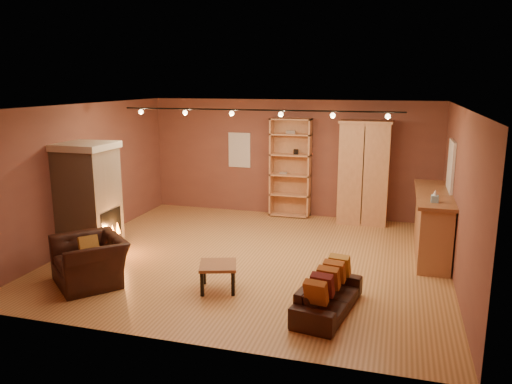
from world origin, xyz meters
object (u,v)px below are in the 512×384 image
(loveseat, at_px, (328,290))
(armchair, at_px, (89,253))
(bookcase, at_px, (291,167))
(fireplace, at_px, (89,199))
(coffee_table, at_px, (218,268))
(armoire, at_px, (364,172))
(bar_counter, at_px, (432,223))

(loveseat, xyz_separation_m, armchair, (-3.86, -0.03, 0.18))
(armchair, bearing_deg, bookcase, 107.13)
(fireplace, height_order, loveseat, fireplace)
(armchair, distance_m, coffee_table, 2.12)
(armoire, distance_m, loveseat, 4.89)
(bar_counter, bearing_deg, fireplace, -164.67)
(bookcase, height_order, armchair, bookcase)
(fireplace, height_order, coffee_table, fireplace)
(armoire, bearing_deg, bar_counter, -52.14)
(bookcase, distance_m, bar_counter, 3.80)
(coffee_table, bearing_deg, armchair, -171.28)
(armchair, height_order, coffee_table, armchair)
(armoire, relative_size, armchair, 1.73)
(bar_counter, bearing_deg, armchair, -150.85)
(bookcase, bearing_deg, armoire, -5.81)
(loveseat, relative_size, coffee_table, 2.26)
(bookcase, relative_size, loveseat, 1.47)
(armchair, relative_size, coffee_table, 1.92)
(armchair, bearing_deg, coffee_table, 49.79)
(fireplace, distance_m, bar_counter, 6.49)
(bar_counter, xyz_separation_m, loveseat, (-1.53, -2.97, -0.28))
(loveseat, bearing_deg, coffee_table, 90.50)
(bookcase, height_order, coffee_table, bookcase)
(loveseat, xyz_separation_m, coffee_table, (-1.77, 0.29, 0.04))
(armoire, height_order, loveseat, armoire)
(armoire, bearing_deg, coffee_table, -112.53)
(bar_counter, distance_m, armchair, 6.18)
(fireplace, bearing_deg, loveseat, -15.02)
(fireplace, bearing_deg, coffee_table, -18.40)
(fireplace, relative_size, bookcase, 0.89)
(fireplace, distance_m, loveseat, 4.93)
(armchair, xyz_separation_m, coffee_table, (2.09, 0.32, -0.14))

